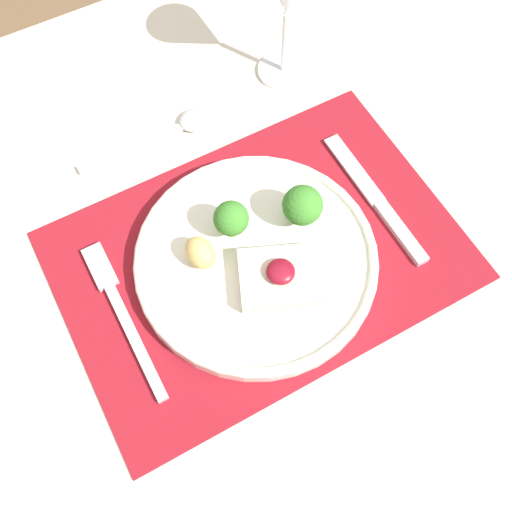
{
  "coord_description": "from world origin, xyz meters",
  "views": [
    {
      "loc": [
        -0.15,
        -0.27,
        1.39
      ],
      "look_at": [
        -0.01,
        -0.01,
        0.79
      ],
      "focal_mm": 42.0,
      "sensor_mm": 36.0,
      "label": 1
    }
  ],
  "objects_px": {
    "knife": "(381,206)",
    "spoon": "(176,128)",
    "dinner_plate": "(258,257)",
    "fork": "(120,307)"
  },
  "relations": [
    {
      "from": "knife",
      "to": "spoon",
      "type": "height_order",
      "value": "spoon"
    },
    {
      "from": "spoon",
      "to": "dinner_plate",
      "type": "bearing_deg",
      "value": -90.17
    },
    {
      "from": "dinner_plate",
      "to": "knife",
      "type": "height_order",
      "value": "dinner_plate"
    },
    {
      "from": "dinner_plate",
      "to": "knife",
      "type": "distance_m",
      "value": 0.17
    },
    {
      "from": "dinner_plate",
      "to": "knife",
      "type": "relative_size",
      "value": 1.37
    },
    {
      "from": "dinner_plate",
      "to": "fork",
      "type": "relative_size",
      "value": 1.37
    },
    {
      "from": "dinner_plate",
      "to": "knife",
      "type": "bearing_deg",
      "value": -2.08
    },
    {
      "from": "knife",
      "to": "spoon",
      "type": "relative_size",
      "value": 1.09
    },
    {
      "from": "dinner_plate",
      "to": "spoon",
      "type": "distance_m",
      "value": 0.22
    },
    {
      "from": "fork",
      "to": "knife",
      "type": "bearing_deg",
      "value": -3.88
    }
  ]
}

